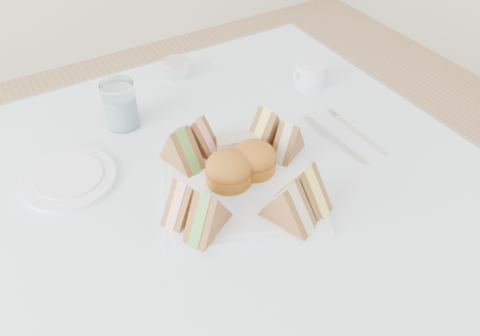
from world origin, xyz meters
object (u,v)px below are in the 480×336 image
table (235,278)px  water_glass (120,105)px  creamer_jug (310,75)px  serving_plate (240,184)px

table → water_glass: size_ratio=8.18×
water_glass → creamer_jug: size_ratio=1.50×
serving_plate → creamer_jug: 0.41m
serving_plate → water_glass: 0.34m
table → creamer_jug: bearing=29.4°
serving_plate → table: bearing=101.0°
table → creamer_jug: (0.33, 0.19, 0.41)m
serving_plate → creamer_jug: size_ratio=4.13×
creamer_jug → table: bearing=-150.1°
serving_plate → creamer_jug: bearing=56.8°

